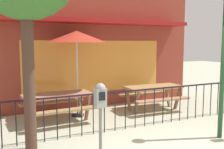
{
  "coord_description": "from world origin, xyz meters",
  "views": [
    {
      "loc": [
        -3.35,
        -3.82,
        2.12
      ],
      "look_at": [
        -0.46,
        2.21,
        1.33
      ],
      "focal_mm": 42.82,
      "sensor_mm": 36.0,
      "label": 1
    }
  ],
  "objects": [
    {
      "name": "patio_fence_front",
      "position": [
        0.0,
        1.81,
        0.66
      ],
      "size": [
        6.24,
        0.04,
        0.97
      ],
      "color": "black",
      "rests_on": "ground"
    },
    {
      "name": "patio_umbrella",
      "position": [
        -0.96,
        3.46,
        2.28
      ],
      "size": [
        1.74,
        1.74,
        2.46
      ],
      "color": "black",
      "rests_on": "ground"
    },
    {
      "name": "pub_storefront",
      "position": [
        0.0,
        4.61,
        2.29
      ],
      "size": [
        7.4,
        1.3,
        4.57
      ],
      "color": "#4B291A",
      "rests_on": "ground"
    },
    {
      "name": "picnic_table_right",
      "position": [
        1.41,
        3.09,
        0.61
      ],
      "size": [
        1.85,
        1.42,
        0.79
      ],
      "color": "#9C7944",
      "rests_on": "ground"
    },
    {
      "name": "parking_meter_near",
      "position": [
        -1.67,
        0.11,
        1.14
      ],
      "size": [
        0.18,
        0.17,
        1.47
      ],
      "color": "slate",
      "rests_on": "ground"
    },
    {
      "name": "picnic_table_left",
      "position": [
        -1.63,
        3.1,
        0.61
      ],
      "size": [
        1.87,
        1.45,
        0.79
      ],
      "color": "#A07155",
      "rests_on": "ground"
    }
  ]
}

